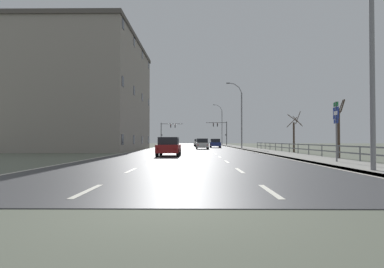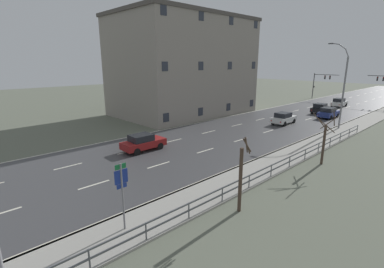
# 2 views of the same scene
# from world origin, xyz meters

# --- Properties ---
(ground_plane) EXTENTS (160.00, 160.00, 0.12)m
(ground_plane) POSITION_xyz_m (0.00, 48.00, -0.06)
(ground_plane) COLOR #5B6051
(road_asphalt_strip) EXTENTS (14.00, 120.00, 0.03)m
(road_asphalt_strip) POSITION_xyz_m (0.00, 60.00, 0.01)
(road_asphalt_strip) COLOR #3D3D3F
(road_asphalt_strip) RESTS_ON ground
(guardrail) EXTENTS (0.07, 34.66, 1.00)m
(guardrail) POSITION_xyz_m (9.85, 23.85, 0.71)
(guardrail) COLOR #515459
(guardrail) RESTS_ON ground
(street_lamp_midground) EXTENTS (2.48, 0.24, 10.26)m
(street_lamp_midground) POSITION_xyz_m (7.44, 41.81, 5.02)
(street_lamp_midground) COLOR slate
(street_lamp_midground) RESTS_ON ground
(highway_sign) EXTENTS (0.09, 0.68, 3.51)m
(highway_sign) POSITION_xyz_m (8.39, 11.61, 2.25)
(highway_sign) COLOR slate
(highway_sign) RESTS_ON ground
(traffic_signal_left) EXTENTS (5.32, 0.36, 5.59)m
(traffic_signal_left) POSITION_xyz_m (-6.54, 69.40, 3.88)
(traffic_signal_left) COLOR #38383A
(traffic_signal_left) RESTS_ON ground
(car_near_right) EXTENTS (1.98, 4.18, 1.57)m
(car_near_right) POSITION_xyz_m (1.38, 51.32, 0.80)
(car_near_right) COLOR black
(car_near_right) RESTS_ON ground
(car_far_right) EXTENTS (1.94, 4.15, 1.57)m
(car_far_right) POSITION_xyz_m (1.04, 60.48, 0.80)
(car_far_right) COLOR silver
(car_far_right) RESTS_ON ground
(car_near_left) EXTENTS (1.86, 4.11, 1.57)m
(car_near_left) POSITION_xyz_m (-1.74, 19.46, 0.80)
(car_near_left) COLOR maroon
(car_near_left) RESTS_ON ground
(car_distant) EXTENTS (1.89, 4.13, 1.57)m
(car_distant) POSITION_xyz_m (1.44, 39.47, 0.80)
(car_distant) COLOR silver
(car_distant) RESTS_ON ground
(car_far_left) EXTENTS (1.86, 4.11, 1.57)m
(car_far_left) POSITION_xyz_m (3.92, 48.06, 0.80)
(car_far_left) COLOR navy
(car_far_left) RESTS_ON ground
(brick_building) EXTENTS (13.98, 20.85, 14.75)m
(brick_building) POSITION_xyz_m (-14.08, 35.53, 7.38)
(brick_building) COLOR gray
(brick_building) RESTS_ON ground
(bare_tree_near) EXTENTS (0.48, 0.74, 4.36)m
(bare_tree_near) POSITION_xyz_m (11.12, 17.19, 2.03)
(bare_tree_near) COLOR #423328
(bare_tree_near) RESTS_ON ground
(bare_tree_mid) EXTENTS (1.72, 1.55, 4.47)m
(bare_tree_mid) POSITION_xyz_m (11.22, 27.91, 2.01)
(bare_tree_mid) COLOR #423328
(bare_tree_mid) RESTS_ON ground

